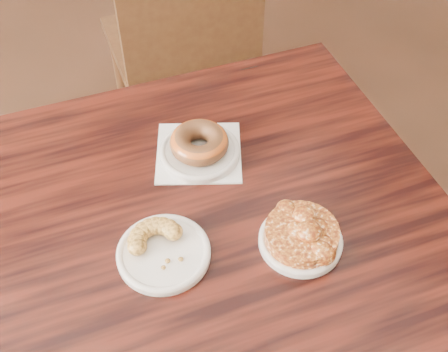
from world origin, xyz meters
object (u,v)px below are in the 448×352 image
cruller_fragment (163,246)px  apple_fritter (302,232)px  glazed_donut (199,142)px  cafe_table (220,317)px  chair_far (178,44)px

cruller_fragment → apple_fritter: bearing=-21.2°
glazed_donut → cruller_fragment: glazed_donut is taller
cafe_table → glazed_donut: 0.44m
cafe_table → glazed_donut: size_ratio=7.27×
cafe_table → glazed_donut: bearing=83.7°
cafe_table → glazed_donut: (0.04, 0.16, 0.41)m
apple_fritter → cruller_fragment: bearing=158.8°
cafe_table → cruller_fragment: (-0.12, -0.03, 0.40)m
chair_far → glazed_donut: chair_far is taller
chair_far → glazed_donut: (-0.28, -0.76, 0.34)m
chair_far → glazed_donut: 0.88m
chair_far → cruller_fragment: chair_far is taller
cafe_table → chair_far: 0.97m
glazed_donut → apple_fritter: bearing=-76.9°
chair_far → apple_fritter: size_ratio=5.23×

